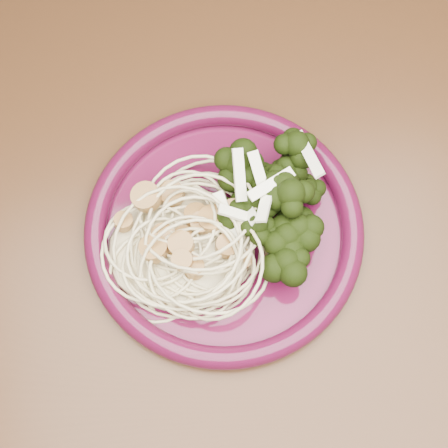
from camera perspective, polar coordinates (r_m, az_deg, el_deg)
dining_table at (r=0.64m, az=-6.64°, el=-4.38°), size 1.20×0.80×0.75m
dinner_plate at (r=0.54m, az=0.00°, el=-0.42°), size 0.29×0.29×0.02m
spaghetti_pile at (r=0.52m, az=-3.98°, el=-1.84°), size 0.15×0.14×0.03m
scallop_cluster at (r=0.49m, az=-4.24°, el=-0.58°), size 0.14×0.14×0.04m
broccoli_pile at (r=0.53m, az=4.80°, el=2.48°), size 0.11×0.14×0.04m
onion_garnish at (r=0.51m, az=5.05°, el=3.73°), size 0.07×0.09×0.05m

